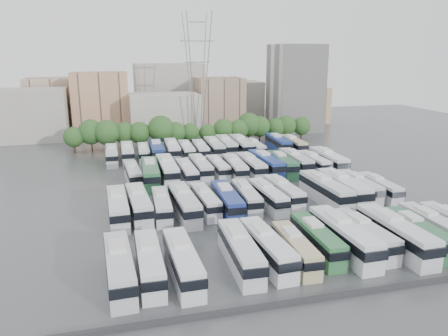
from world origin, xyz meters
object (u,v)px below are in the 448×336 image
object	(u,v)px
bus_r2_s6	(218,167)
bus_r3_s4	(172,150)
bus_r0_s7	(317,239)
bus_r2_s4	(187,172)
bus_r0_s8	(343,236)
bus_r3_s13	(293,144)
bus_r0_s4	(240,251)
bus_r0_s5	(267,247)
bus_r0_s2	(183,261)
bus_r1_s13	(379,187)
bus_r1_s8	(283,192)
bus_r1_s7	(268,196)
bus_r3_s7	(214,148)
bus_r1_s11	(343,188)
bus_r2_s10	(282,164)
bus_r0_s6	(295,248)
bus_r2_s11	(296,161)
bus_r2_s9	(266,164)
bus_r1_s2	(162,205)
bus_r0_s1	(149,263)
bus_r3_s9	(241,146)
bus_r1_s6	(246,197)
bus_r1_s5	(227,201)
bus_r3_s1	(127,152)
bus_r2_s8	(251,166)
bus_r3_s8	(226,146)
bus_r2_s3	(167,170)
bus_r1_s1	(139,204)
bus_r2_s7	(235,168)
bus_r3_s0	(112,155)
bus_r0_s10	(395,234)
bus_r2_s5	(201,168)
bus_r3_s5	(186,151)
bus_r1_s0	(118,207)
bus_r1_s3	(184,203)
apartment_tower	(295,88)
bus_r2_s13	(328,160)
bus_r3_s12	(278,144)
bus_r3_s10	(255,148)
bus_r1_s10	(325,190)
bus_r3_s2	(144,153)
bus_r0_s12	(432,226)
bus_r2_s1	(133,174)
bus_r0_s0	(119,267)
bus_r3_s3	(157,151)
electricity_pylon	(198,72)

from	to	relation	value
bus_r2_s6	bus_r3_s4	size ratio (longest dim) A/B	0.86
bus_r0_s7	bus_r2_s4	world-z (taller)	bus_r2_s4
bus_r0_s8	bus_r3_s13	bearing A→B (deg)	72.22
bus_r0_s4	bus_r0_s5	world-z (taller)	bus_r0_s4
bus_r0_s2	bus_r1_s13	world-z (taller)	bus_r0_s2
bus_r0_s4	bus_r1_s8	size ratio (longest dim) A/B	1.06
bus_r1_s7	bus_r3_s7	world-z (taller)	bus_r3_s7
bus_r1_s11	bus_r2_s10	xyz separation A→B (m)	(-3.39, 18.23, -0.20)
bus_r0_s6	bus_r2_s11	xyz separation A→B (m)	(16.43, 37.46, 0.29)
bus_r2_s9	bus_r1_s2	bearing A→B (deg)	-143.81
bus_r0_s1	bus_r3_s9	world-z (taller)	bus_r3_s9
bus_r1_s6	bus_r2_s4	bearing A→B (deg)	114.44
bus_r1_s7	bus_r3_s13	xyz separation A→B (m)	(19.55, 35.39, 0.11)
bus_r1_s5	bus_r3_s1	bearing A→B (deg)	110.71
bus_r2_s8	bus_r3_s8	size ratio (longest dim) A/B	0.94
bus_r1_s6	bus_r2_s3	world-z (taller)	bus_r2_s3
bus_r1_s1	bus_r3_s4	distance (m)	37.16
bus_r2_s7	bus_r3_s0	xyz separation A→B (m)	(-23.20, 17.65, -0.06)
bus_r2_s6	bus_r3_s1	size ratio (longest dim) A/B	0.92
bus_r0_s10	bus_r0_s4	bearing A→B (deg)	177.91
bus_r0_s1	bus_r2_s6	distance (m)	41.00
bus_r1_s7	bus_r2_s5	size ratio (longest dim) A/B	0.95
bus_r0_s7	bus_r1_s8	world-z (taller)	bus_r1_s8
bus_r1_s2	bus_r1_s7	bearing A→B (deg)	1.88
bus_r2_s4	bus_r3_s5	distance (m)	18.48
bus_r1_s1	bus_r1_s8	distance (m)	23.07
bus_r0_s1	bus_r1_s0	bearing A→B (deg)	99.34
bus_r2_s3	bus_r3_s0	distance (m)	19.46
bus_r0_s1	bus_r0_s10	size ratio (longest dim) A/B	0.87
bus_r1_s0	bus_r1_s6	xyz separation A→B (m)	(19.62, 0.38, -0.20)
bus_r1_s0	bus_r3_s7	distance (m)	42.60
bus_r1_s3	bus_r3_s9	distance (m)	42.03
apartment_tower	bus_r2_s13	size ratio (longest dim) A/B	1.95
bus_r3_s12	bus_r3_s10	bearing A→B (deg)	-161.99
bus_r0_s6	bus_r2_s4	world-z (taller)	bus_r2_s4
bus_r1_s10	bus_r2_s6	distance (m)	23.71
bus_r1_s2	bus_r3_s2	xyz separation A→B (m)	(0.21, 36.22, 0.01)
bus_r1_s10	bus_r0_s12	bearing A→B (deg)	-69.54
bus_r2_s4	bus_r2_s1	bearing A→B (deg)	169.86
apartment_tower	bus_r2_s6	world-z (taller)	apartment_tower
bus_r1_s2	bus_r1_s6	size ratio (longest dim) A/B	0.98
bus_r3_s13	bus_r0_s5	bearing A→B (deg)	-115.50
bus_r2_s7	bus_r3_s10	distance (m)	19.87
bus_r0_s6	bus_r1_s7	size ratio (longest dim) A/B	0.94
bus_r0_s2	bus_r2_s6	distance (m)	40.37
bus_r0_s4	bus_r0_s10	world-z (taller)	bus_r0_s10
bus_r2_s10	bus_r3_s1	distance (m)	35.10
bus_r0_s0	bus_r3_s3	xyz separation A→B (m)	(9.78, 54.28, 0.11)
electricity_pylon	bus_r3_s7	xyz separation A→B (m)	(-0.29, -20.05, -16.67)
apartment_tower	bus_r2_s3	size ratio (longest dim) A/B	1.93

